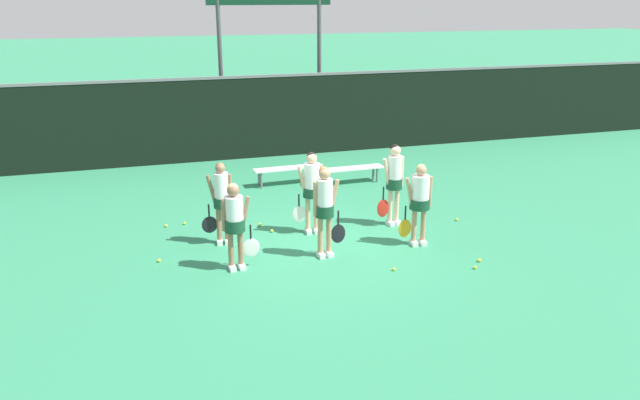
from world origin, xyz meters
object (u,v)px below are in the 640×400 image
object	(u,v)px
scoreboard	(270,2)
player_3	(221,198)
player_0	(235,219)
tennis_ball_8	(260,224)
tennis_ball_9	(394,269)
bench_courtside	(347,170)
tennis_ball_5	(479,260)
tennis_ball_4	(272,231)
player_5	(394,177)
tennis_ball_0	(166,226)
bench_far	(286,170)
player_1	(325,204)
player_4	(312,185)
tennis_ball_7	(159,260)
tennis_ball_2	(475,267)
player_2	(420,198)
tennis_ball_3	(185,223)
tennis_ball_6	(457,219)
tennis_ball_1	(237,223)

from	to	relation	value
scoreboard	player_3	size ratio (longest dim) A/B	3.44
player_0	tennis_ball_8	world-z (taller)	player_0
tennis_ball_9	bench_courtside	bearing A→B (deg)	79.30
tennis_ball_5	tennis_ball_4	bearing A→B (deg)	141.83
player_5	tennis_ball_0	size ratio (longest dim) A/B	26.91
bench_far	player_1	xyz separation A→B (m)	(-0.46, -4.86, 0.66)
tennis_ball_0	player_4	bearing A→B (deg)	-22.89
tennis_ball_4	tennis_ball_9	distance (m)	3.06
tennis_ball_7	tennis_ball_9	xyz separation A→B (m)	(4.06, -1.66, -0.00)
tennis_ball_2	bench_far	bearing A→B (deg)	107.65
player_5	player_2	bearing A→B (deg)	-96.61
tennis_ball_4	bench_far	bearing A→B (deg)	71.06
player_5	tennis_ball_3	xyz separation A→B (m)	(-4.36, 1.31, -1.03)
player_0	tennis_ball_4	world-z (taller)	player_0
tennis_ball_8	player_2	bearing A→B (deg)	-34.85
player_1	tennis_ball_3	distance (m)	3.65
player_4	tennis_ball_4	xyz separation A→B (m)	(-0.80, 0.25, -1.00)
tennis_ball_7	tennis_ball_9	bearing A→B (deg)	-22.26
tennis_ball_9	player_3	bearing A→B (deg)	140.87
player_4	tennis_ball_6	xyz separation A→B (m)	(3.28, -0.27, -1.00)
player_2	tennis_ball_7	bearing A→B (deg)	177.63
player_5	tennis_ball_4	world-z (taller)	player_5
tennis_ball_6	tennis_ball_8	world-z (taller)	tennis_ball_8
bench_far	tennis_ball_8	bearing A→B (deg)	-116.70
player_1	tennis_ball_7	world-z (taller)	player_1
player_2	tennis_ball_5	size ratio (longest dim) A/B	23.60
tennis_ball_6	bench_far	bearing A→B (deg)	127.29
bench_courtside	tennis_ball_2	world-z (taller)	bench_courtside
tennis_ball_2	tennis_ball_1	bearing A→B (deg)	136.15
player_0	tennis_ball_8	distance (m)	2.41
player_2	player_5	world-z (taller)	player_5
player_2	tennis_ball_4	bearing A→B (deg)	155.04
player_0	player_2	size ratio (longest dim) A/B	0.98
tennis_ball_3	tennis_ball_4	size ratio (longest dim) A/B	0.98
tennis_ball_0	tennis_ball_3	distance (m)	0.40
scoreboard	tennis_ball_7	world-z (taller)	scoreboard
tennis_ball_1	player_0	bearing A→B (deg)	-99.96
tennis_ball_5	tennis_ball_6	world-z (taller)	tennis_ball_5
player_3	tennis_ball_3	world-z (taller)	player_3
player_2	tennis_ball_1	xyz separation A→B (m)	(-3.27, 2.21, -0.95)
player_3	tennis_ball_4	xyz separation A→B (m)	(1.07, 0.30, -0.94)
scoreboard	bench_courtside	world-z (taller)	scoreboard
player_0	tennis_ball_1	xyz separation A→B (m)	(0.40, 2.30, -0.93)
tennis_ball_0	tennis_ball_6	bearing A→B (deg)	-13.60
player_0	tennis_ball_9	bearing A→B (deg)	-23.61
bench_courtside	tennis_ball_9	bearing A→B (deg)	-102.11
player_0	player_5	distance (m)	3.89
tennis_ball_4	tennis_ball_5	bearing A→B (deg)	-38.17
tennis_ball_1	tennis_ball_8	size ratio (longest dim) A/B	0.97
tennis_ball_3	bench_courtside	bearing A→B (deg)	23.37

